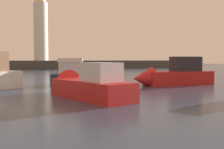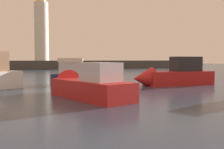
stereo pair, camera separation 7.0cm
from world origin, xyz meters
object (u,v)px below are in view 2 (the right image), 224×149
at_px(motorboat_4, 82,85).
at_px(motorboat_0, 85,76).
at_px(motorboat_3, 172,76).
at_px(lighthouse, 41,27).

bearing_deg(motorboat_4, motorboat_0, 75.92).
relative_size(motorboat_0, motorboat_4, 0.82).
distance_m(motorboat_0, motorboat_4, 8.51).
bearing_deg(motorboat_3, motorboat_4, -154.01).
bearing_deg(motorboat_4, motorboat_3, 25.99).
bearing_deg(motorboat_3, lighthouse, 101.23).
xyz_separation_m(lighthouse, motorboat_3, (9.76, -49.15, -10.25)).
height_order(lighthouse, motorboat_3, lighthouse).
distance_m(lighthouse, motorboat_4, 55.11).
bearing_deg(motorboat_0, motorboat_4, -104.08).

